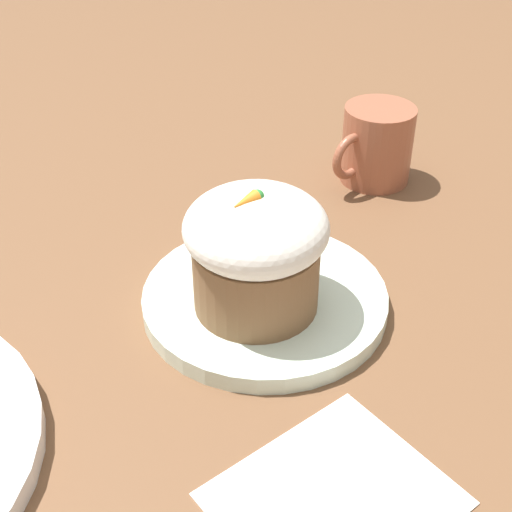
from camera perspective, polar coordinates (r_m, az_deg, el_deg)
name	(u,v)px	position (r m, az deg, el deg)	size (l,w,h in m)	color
ground_plane	(265,306)	(0.59, 0.71, -4.03)	(4.00, 4.00, 0.00)	brown
dessert_plate	(265,299)	(0.59, 0.71, -3.45)	(0.20, 0.20, 0.02)	silver
carrot_cake	(256,249)	(0.54, 0.00, 0.52)	(0.11, 0.11, 0.10)	brown
spoon	(255,276)	(0.59, -0.07, -1.59)	(0.10, 0.07, 0.01)	silver
coffee_cup	(376,145)	(0.76, 9.57, 8.76)	(0.10, 0.07, 0.08)	#9E563D
paper_napkin	(334,498)	(0.46, 6.23, -18.71)	(0.14, 0.12, 0.00)	white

